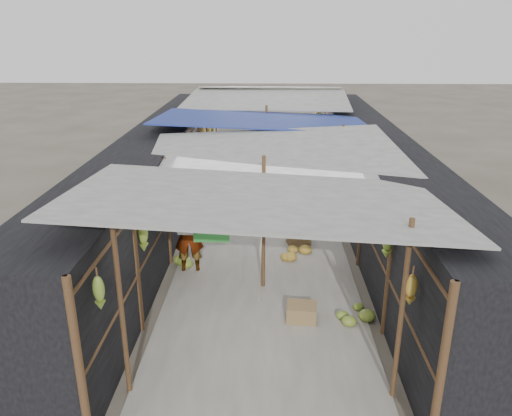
# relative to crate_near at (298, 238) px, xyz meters

# --- Properties ---
(ground) EXTENTS (80.00, 80.00, 0.00)m
(ground) POSITION_rel_crate_near_xyz_m (-0.78, -5.03, -0.15)
(ground) COLOR #6B6356
(ground) RESTS_ON ground
(aisle_slab) EXTENTS (3.60, 16.00, 0.02)m
(aisle_slab) POSITION_rel_crate_near_xyz_m (-0.78, 1.47, -0.14)
(aisle_slab) COLOR #9E998E
(aisle_slab) RESTS_ON ground
(stall_left) EXTENTS (1.40, 15.00, 2.30)m
(stall_left) POSITION_rel_crate_near_xyz_m (-3.48, 1.47, 1.00)
(stall_left) COLOR black
(stall_left) RESTS_ON ground
(stall_right) EXTENTS (1.40, 15.00, 2.30)m
(stall_right) POSITION_rel_crate_near_xyz_m (1.92, 1.47, 1.00)
(stall_right) COLOR black
(stall_right) RESTS_ON ground
(crate_near) EXTENTS (0.58, 0.50, 0.30)m
(crate_near) POSITION_rel_crate_near_xyz_m (0.00, 0.00, 0.00)
(crate_near) COLOR #987D4D
(crate_near) RESTS_ON ground
(crate_mid) EXTENTS (0.53, 0.44, 0.30)m
(crate_mid) POSITION_rel_crate_near_xyz_m (-0.11, -3.20, -0.00)
(crate_mid) COLOR #987D4D
(crate_mid) RESTS_ON ground
(crate_back) EXTENTS (0.55, 0.48, 0.30)m
(crate_back) POSITION_rel_crate_near_xyz_m (-1.42, 2.48, 0.00)
(crate_back) COLOR #987D4D
(crate_back) RESTS_ON ground
(black_basin) EXTENTS (0.64, 0.64, 0.19)m
(black_basin) POSITION_rel_crate_near_xyz_m (0.34, 5.11, -0.06)
(black_basin) COLOR black
(black_basin) RESTS_ON ground
(vendor_elderly) EXTENTS (0.63, 0.46, 1.62)m
(vendor_elderly) POSITION_rel_crate_near_xyz_m (-2.30, -1.39, 0.66)
(vendor_elderly) COLOR white
(vendor_elderly) RESTS_ON ground
(shopper_blue) EXTENTS (0.75, 0.60, 1.46)m
(shopper_blue) POSITION_rel_crate_near_xyz_m (-0.70, 3.04, 0.58)
(shopper_blue) COLOR navy
(shopper_blue) RESTS_ON ground
(vendor_seated) EXTENTS (0.33, 0.56, 0.84)m
(vendor_seated) POSITION_rel_crate_near_xyz_m (0.41, 0.84, 0.27)
(vendor_seated) COLOR #433D3A
(vendor_seated) RESTS_ON ground
(market_canopy) EXTENTS (5.62, 15.20, 2.77)m
(market_canopy) POSITION_rel_crate_near_xyz_m (-0.76, 1.77, 2.26)
(market_canopy) COLOR brown
(market_canopy) RESTS_ON ground
(hanging_bananas) EXTENTS (3.95, 13.93, 0.79)m
(hanging_bananas) POSITION_rel_crate_near_xyz_m (-0.81, 1.62, 1.51)
(hanging_bananas) COLOR olive
(hanging_bananas) RESTS_ON ground
(floor_bananas) EXTENTS (3.96, 10.08, 0.32)m
(floor_bananas) POSITION_rel_crate_near_xyz_m (-0.66, 2.05, -0.01)
(floor_bananas) COLOR olive
(floor_bananas) RESTS_ON ground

